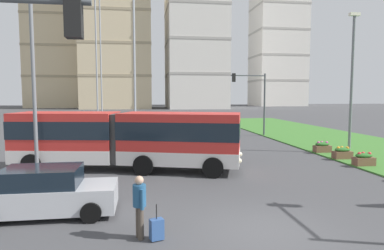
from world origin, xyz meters
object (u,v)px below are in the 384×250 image
(flower_planter_4, at_px, (322,147))
(apartment_tower_centre, at_px, (195,44))
(streetlight_left, at_px, (33,68))
(car_white_van, at_px, (110,134))
(apartment_tower_west, at_px, (56,20))
(car_silver_hatch, at_px, (46,193))
(apartment_tower_westcentre, at_px, (116,17))
(streetlight_median, at_px, (352,77))
(apartment_tower_eastcentre, at_px, (278,46))
(articulated_bus, at_px, (127,139))
(traffic_light_far_right, at_px, (254,93))
(rolling_suitcase, at_px, (157,229))
(flower_planter_2, at_px, (364,159))
(pedestrian_crossing, at_px, (139,203))
(flower_planter_3, at_px, (342,153))

(flower_planter_4, distance_m, apartment_tower_centre, 82.23)
(apartment_tower_centre, bearing_deg, streetlight_left, -103.95)
(car_white_van, distance_m, apartment_tower_centre, 77.20)
(apartment_tower_west, relative_size, apartment_tower_centre, 1.45)
(car_silver_hatch, relative_size, car_white_van, 0.99)
(car_white_van, bearing_deg, apartment_tower_westcentre, 93.47)
(streetlight_median, bearing_deg, flower_planter_4, 177.22)
(apartment_tower_eastcentre, bearing_deg, apartment_tower_west, -176.38)
(articulated_bus, distance_m, flower_planter_4, 13.25)
(apartment_tower_centre, bearing_deg, flower_planter_4, -92.72)
(traffic_light_far_right, height_order, apartment_tower_west, apartment_tower_west)
(car_silver_hatch, distance_m, streetlight_median, 20.02)
(car_white_van, height_order, apartment_tower_eastcentre, apartment_tower_eastcentre)
(car_white_van, height_order, rolling_suitcase, car_white_van)
(flower_planter_2, distance_m, apartment_tower_centre, 86.47)
(flower_planter_4, height_order, streetlight_median, streetlight_median)
(car_silver_hatch, relative_size, pedestrian_crossing, 2.53)
(car_silver_hatch, xyz_separation_m, apartment_tower_centre, (18.90, 89.79, 18.13))
(pedestrian_crossing, bearing_deg, apartment_tower_eastcentre, 66.04)
(apartment_tower_eastcentre, bearing_deg, apartment_tower_centre, -151.39)
(traffic_light_far_right, bearing_deg, rolling_suitcase, -114.50)
(flower_planter_3, height_order, streetlight_left, streetlight_left)
(flower_planter_3, xyz_separation_m, apartment_tower_centre, (3.80, 82.37, 18.46))
(car_silver_hatch, height_order, flower_planter_3, car_silver_hatch)
(streetlight_median, height_order, apartment_tower_west, apartment_tower_west)
(car_white_van, bearing_deg, rolling_suitcase, -81.31)
(car_white_van, bearing_deg, traffic_light_far_right, 11.71)
(flower_planter_4, bearing_deg, streetlight_left, -166.99)
(flower_planter_4, bearing_deg, traffic_light_far_right, 98.47)
(car_white_van, distance_m, apartment_tower_westcentre, 79.48)
(car_silver_hatch, xyz_separation_m, apartment_tower_eastcentre, (51.96, 107.82, 21.00))
(car_white_van, xyz_separation_m, apartment_tower_eastcentre, (51.46, 90.78, 21.00))
(pedestrian_crossing, relative_size, flower_planter_4, 1.58)
(flower_planter_3, relative_size, apartment_tower_westcentre, 0.02)
(flower_planter_3, bearing_deg, apartment_tower_centre, 87.36)
(rolling_suitcase, xyz_separation_m, streetlight_left, (-5.44, 8.26, 4.88))
(car_silver_hatch, relative_size, streetlight_left, 0.46)
(apartment_tower_centre, relative_size, apartment_tower_eastcentre, 0.87)
(flower_planter_2, distance_m, flower_planter_3, 2.02)
(streetlight_left, bearing_deg, flower_planter_2, -1.37)
(pedestrian_crossing, height_order, rolling_suitcase, pedestrian_crossing)
(rolling_suitcase, relative_size, flower_planter_2, 0.88)
(rolling_suitcase, xyz_separation_m, flower_planter_4, (11.61, 12.20, 0.11))
(articulated_bus, xyz_separation_m, flower_planter_4, (12.79, 3.24, -1.23))
(traffic_light_far_right, distance_m, streetlight_left, 20.93)
(car_white_van, distance_m, apartment_tower_west, 93.19)
(car_white_van, height_order, pedestrian_crossing, pedestrian_crossing)
(apartment_tower_westcentre, relative_size, apartment_tower_centre, 1.41)
(car_white_van, height_order, flower_planter_2, car_white_van)
(apartment_tower_eastcentre, bearing_deg, flower_planter_2, -109.79)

